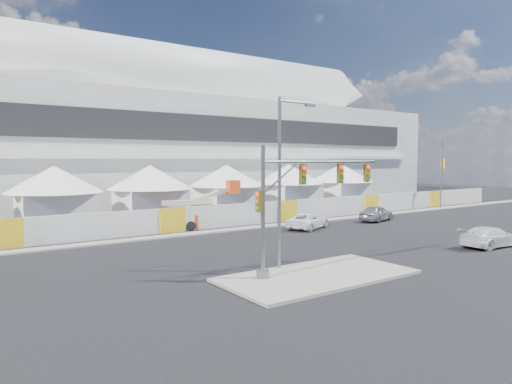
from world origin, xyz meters
TOP-DOWN VIEW (x-y plane):
  - ground at (0.00, 0.00)m, footprint 160.00×160.00m
  - median_island at (-6.00, -3.00)m, footprint 10.00×5.00m
  - far_curb at (20.00, 12.50)m, footprint 80.00×1.20m
  - stadium at (8.71, 41.50)m, footprint 80.00×24.80m
  - tent_row at (0.50, 24.00)m, footprint 53.40×8.40m
  - hoarding_fence at (6.00, 14.50)m, footprint 70.00×0.25m
  - scaffold_tower at (46.00, 36.00)m, footprint 4.40×4.40m
  - sedan_silver at (13.13, 9.50)m, footprint 2.94×4.82m
  - pickup_curb at (4.48, 9.64)m, footprint 4.02×5.35m
  - pickup_near at (9.05, -3.75)m, footprint 2.29×4.95m
  - lot_car_a at (20.25, 19.77)m, footprint 2.06×4.24m
  - traffic_mast at (-6.79, -1.98)m, footprint 8.31×0.63m
  - streetlight_median at (-6.54, -0.80)m, footprint 2.50×0.25m
  - streetlight_curb at (28.13, 12.50)m, footprint 2.44×0.55m
  - boom_lift at (-4.69, 15.66)m, footprint 8.33×2.71m

SIDE VIEW (x-z plane):
  - ground at x=0.00m, z-range 0.00..0.00m
  - far_curb at x=20.00m, z-range 0.00..0.12m
  - median_island at x=-6.00m, z-range 0.00..0.15m
  - lot_car_a at x=20.25m, z-range 0.00..1.34m
  - pickup_curb at x=4.48m, z-range 0.00..1.35m
  - pickup_near at x=9.05m, z-range 0.00..1.40m
  - sedan_silver at x=13.13m, z-range 0.00..1.53m
  - hoarding_fence at x=6.00m, z-range 0.00..2.00m
  - boom_lift at x=-4.69m, z-range -0.95..3.17m
  - tent_row at x=0.50m, z-range 0.45..5.85m
  - traffic_mast at x=-6.79m, z-range 0.54..7.00m
  - streetlight_curb at x=28.13m, z-range 0.67..8.89m
  - streetlight_median at x=-6.54m, z-range 0.82..9.86m
  - scaffold_tower at x=46.00m, z-range 0.00..12.00m
  - stadium at x=8.71m, z-range -1.54..20.44m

